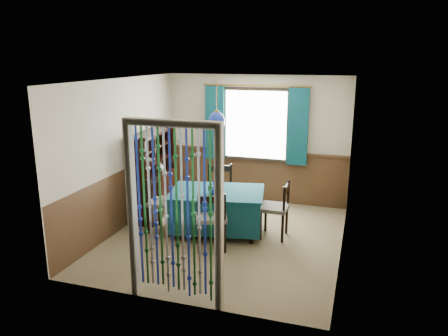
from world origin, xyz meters
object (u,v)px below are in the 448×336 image
(chair_far, at_px, (220,190))
(chair_left, at_px, (161,203))
(chair_right, at_px, (276,208))
(bowl_shelf, at_px, (150,160))
(vase_sideboard, at_px, (161,167))
(pendant_lamp, at_px, (217,121))
(vase_table, at_px, (214,188))
(dining_table, at_px, (217,209))
(sideboard, at_px, (152,186))
(chair_near, at_px, (212,219))

(chair_far, height_order, chair_left, chair_far)
(chair_far, bearing_deg, chair_right, 137.87)
(bowl_shelf, distance_m, vase_sideboard, 0.47)
(chair_far, bearing_deg, pendant_lamp, 88.68)
(vase_table, height_order, vase_sideboard, vase_sideboard)
(chair_far, height_order, chair_right, chair_far)
(dining_table, bearing_deg, vase_sideboard, 141.90)
(chair_left, distance_m, sideboard, 0.79)
(chair_near, height_order, pendant_lamp, pendant_lamp)
(chair_near, bearing_deg, pendant_lamp, 80.37)
(chair_far, xyz_separation_m, vase_sideboard, (-1.14, -0.01, 0.36))
(chair_right, bearing_deg, bowl_shelf, 86.96)
(dining_table, height_order, pendant_lamp, pendant_lamp)
(dining_table, distance_m, bowl_shelf, 1.50)
(sideboard, xyz_separation_m, bowl_shelf, (0.06, -0.17, 0.53))
(chair_right, height_order, pendant_lamp, pendant_lamp)
(chair_left, xyz_separation_m, bowl_shelf, (-0.41, 0.45, 0.59))
(chair_left, bearing_deg, vase_table, 95.94)
(chair_far, height_order, vase_sideboard, chair_far)
(dining_table, xyz_separation_m, bowl_shelf, (-1.32, 0.26, 0.66))
(chair_near, bearing_deg, bowl_shelf, 127.77)
(chair_right, xyz_separation_m, pendant_lamp, (-0.95, -0.13, 1.37))
(bowl_shelf, bearing_deg, chair_far, 20.51)
(vase_sideboard, bearing_deg, chair_right, -13.44)
(vase_table, relative_size, bowl_shelf, 1.03)
(chair_near, bearing_deg, vase_table, 83.41)
(bowl_shelf, bearing_deg, sideboard, 109.31)
(pendant_lamp, bearing_deg, bowl_shelf, 168.99)
(pendant_lamp, relative_size, bowl_shelf, 4.25)
(chair_right, distance_m, sideboard, 2.35)
(chair_near, distance_m, sideboard, 1.83)
(chair_near, bearing_deg, chair_far, 82.26)
(dining_table, distance_m, pendant_lamp, 1.43)
(chair_near, xyz_separation_m, vase_table, (-0.12, 0.48, 0.33))
(chair_near, xyz_separation_m, bowl_shelf, (-1.44, 0.88, 0.59))
(chair_far, bearing_deg, chair_left, 34.39)
(chair_near, relative_size, chair_far, 0.96)
(chair_left, xyz_separation_m, vase_table, (0.91, 0.06, 0.32))
(chair_far, bearing_deg, bowl_shelf, 4.36)
(dining_table, xyz_separation_m, vase_sideboard, (-1.32, 0.67, 0.44))
(sideboard, bearing_deg, chair_left, -57.41)
(sideboard, distance_m, vase_sideboard, 0.41)
(bowl_shelf, bearing_deg, chair_near, -31.35)
(sideboard, xyz_separation_m, vase_table, (1.38, -0.57, 0.27))
(dining_table, bearing_deg, chair_far, 93.78)
(sideboard, bearing_deg, chair_right, -11.86)
(chair_near, distance_m, vase_table, 0.60)
(dining_table, height_order, chair_right, chair_right)
(chair_far, xyz_separation_m, pendant_lamp, (0.18, -0.68, 1.35))
(chair_far, bearing_deg, chair_near, 86.98)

